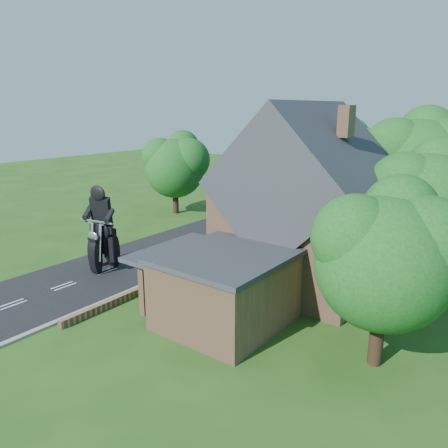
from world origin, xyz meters
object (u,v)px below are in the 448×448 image
Objects in this scene: annex at (224,287)px; garden_wall at (210,261)px; motorcycle_lead at (105,258)px; house at (306,209)px; motorcycle_follow at (102,254)px.

garden_wall is at bearing 133.84° from annex.
house is at bearing -159.52° from motorcycle_lead.
annex is 10.11m from motorcycle_lead.
motorcycle_follow is (-5.47, -4.37, 0.50)m from garden_wall.
house reaches higher than motorcycle_follow.
garden_wall is 3.12× the size of annex.
garden_wall is at bearing -143.20° from motorcycle_follow.
garden_wall is 2.15× the size of house.
garden_wall is 12.67× the size of motorcycle_lead.
motorcycle_follow is at bearing -155.29° from house.
annex reaches higher than motorcycle_lead.
annex is at bearing 166.40° from motorcycle_lead.
house is at bearing 84.76° from annex.
annex is 11.18m from motorcycle_follow.
motorcycle_follow is (-1.01, 0.55, -0.11)m from motorcycle_lead.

